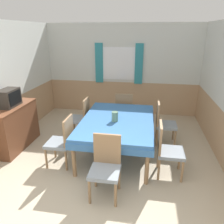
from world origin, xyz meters
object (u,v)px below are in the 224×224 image
(chair_right_far, at_px, (163,122))
(vase, at_px, (115,117))
(chair_left_near, at_px, (63,140))
(dining_table, at_px, (117,124))
(chair_left_far, at_px, (81,117))
(tv, at_px, (9,98))
(chair_head_near, at_px, (106,165))
(chair_head_window, at_px, (124,110))
(sideboard, at_px, (15,127))
(chair_right_near, at_px, (167,148))

(chair_right_far, relative_size, vase, 5.02)
(chair_right_far, bearing_deg, chair_left_near, -57.80)
(dining_table, bearing_deg, chair_right_far, 32.20)
(chair_left_far, bearing_deg, tv, 119.21)
(chair_right_far, height_order, vase, chair_right_far)
(chair_head_near, xyz_separation_m, chair_left_far, (-0.93, 1.82, 0.00))
(dining_table, bearing_deg, vase, -112.80)
(chair_head_window, bearing_deg, chair_right_far, -34.66)
(chair_left_near, distance_m, vase, 1.07)
(dining_table, bearing_deg, chair_head_near, -90.00)
(chair_head_window, height_order, chair_left_far, same)
(chair_right_far, bearing_deg, dining_table, -57.80)
(chair_head_window, height_order, sideboard, chair_head_window)
(chair_head_near, bearing_deg, chair_right_far, -117.14)
(chair_right_far, distance_m, tv, 3.27)
(chair_left_near, bearing_deg, vase, -61.04)
(chair_right_near, relative_size, sideboard, 0.78)
(tv, bearing_deg, chair_head_window, 31.59)
(dining_table, relative_size, chair_right_far, 2.12)
(vase, bearing_deg, sideboard, -179.28)
(dining_table, bearing_deg, chair_left_far, 147.80)
(chair_head_window, bearing_deg, sideboard, -148.34)
(chair_left_near, xyz_separation_m, vase, (0.89, 0.49, 0.33))
(chair_right_far, height_order, chair_head_near, same)
(dining_table, relative_size, chair_left_near, 2.12)
(tv, bearing_deg, chair_head_near, -26.67)
(chair_head_window, relative_size, chair_head_near, 1.00)
(chair_left_near, bearing_deg, chair_left_far, 0.00)
(chair_head_window, xyz_separation_m, chair_left_near, (-0.93, -1.82, 0.00))
(tv, bearing_deg, chair_right_near, -8.39)
(chair_head_near, height_order, chair_left_far, same)
(chair_left_far, distance_m, tv, 1.58)
(chair_right_near, distance_m, tv, 3.22)
(chair_left_near, relative_size, chair_left_far, 1.00)
(chair_left_near, xyz_separation_m, chair_right_near, (1.86, 0.00, 0.00))
(chair_head_window, xyz_separation_m, chair_right_far, (0.93, -0.64, 0.00))
(chair_left_near, relative_size, chair_right_near, 1.00)
(tv, bearing_deg, vase, 0.84)
(vase, bearing_deg, chair_left_near, -151.04)
(dining_table, relative_size, chair_head_window, 2.12)
(tv, relative_size, vase, 2.47)
(chair_head_window, height_order, chair_left_near, same)
(vase, bearing_deg, dining_table, 67.20)
(chair_left_far, bearing_deg, chair_left_near, -180.00)
(chair_right_far, bearing_deg, chair_head_window, -124.66)
(chair_head_near, relative_size, chair_right_near, 1.00)
(chair_right_far, height_order, chair_left_far, same)
(tv, bearing_deg, sideboard, 18.87)
(dining_table, bearing_deg, chair_right_near, -32.20)
(chair_head_window, bearing_deg, vase, -91.68)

